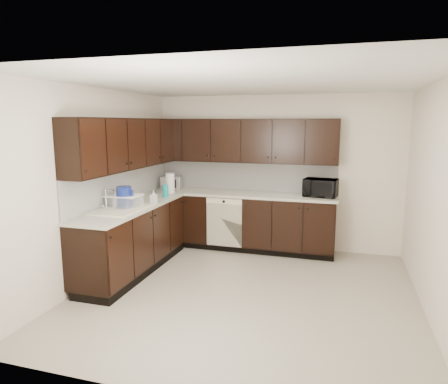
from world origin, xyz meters
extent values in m
plane|color=#ACA28E|center=(0.00, 0.00, 0.00)|extent=(4.00, 4.00, 0.00)
plane|color=white|center=(0.00, 0.00, 2.50)|extent=(4.00, 4.00, 0.00)
cube|color=beige|center=(0.00, 2.00, 1.25)|extent=(4.00, 0.02, 2.50)
cube|color=beige|center=(-2.00, 0.00, 1.25)|extent=(0.02, 4.00, 2.50)
cube|color=beige|center=(2.00, 0.00, 1.25)|extent=(0.02, 4.00, 2.50)
cube|color=beige|center=(0.00, -2.00, 1.25)|extent=(4.00, 0.02, 2.50)
cube|color=black|center=(-0.50, 1.70, 0.45)|extent=(3.00, 0.60, 0.90)
cube|color=black|center=(-1.70, 0.30, 0.45)|extent=(0.60, 2.20, 0.90)
cube|color=black|center=(-0.50, 1.73, 0.05)|extent=(3.00, 0.54, 0.10)
cube|color=black|center=(-1.67, 0.30, 0.05)|extent=(0.54, 2.20, 0.10)
cube|color=beige|center=(-0.50, 1.70, 0.92)|extent=(3.03, 0.63, 0.04)
cube|color=beige|center=(-1.70, 0.30, 0.92)|extent=(0.63, 2.23, 0.04)
cube|color=silver|center=(-0.50, 1.99, 1.18)|extent=(3.00, 0.02, 0.48)
cube|color=silver|center=(-1.99, 0.60, 1.18)|extent=(0.02, 2.80, 0.48)
cube|color=black|center=(-0.50, 1.83, 1.77)|extent=(3.00, 0.33, 0.70)
cube|color=black|center=(-1.83, 0.43, 1.77)|extent=(0.33, 2.47, 0.70)
cube|color=beige|center=(-0.70, 1.41, 0.50)|extent=(0.58, 0.02, 0.78)
cube|color=beige|center=(-0.70, 1.40, 0.84)|extent=(0.58, 0.03, 0.08)
cylinder|color=black|center=(-0.70, 1.39, 0.84)|extent=(0.04, 0.02, 0.04)
cube|color=beige|center=(-1.68, 0.00, 0.95)|extent=(0.54, 0.82, 0.03)
cube|color=beige|center=(-1.68, -0.20, 0.86)|extent=(0.42, 0.34, 0.16)
cube|color=beige|center=(-1.68, 0.20, 0.86)|extent=(0.42, 0.34, 0.16)
cylinder|color=silver|center=(-1.90, 0.00, 1.07)|extent=(0.03, 0.03, 0.26)
cylinder|color=silver|center=(-1.85, 0.00, 1.19)|extent=(0.14, 0.02, 0.02)
cylinder|color=#B2B2B7|center=(-1.68, -0.20, 0.89)|extent=(0.20, 0.20, 0.10)
imported|color=black|center=(0.75, 1.70, 1.08)|extent=(0.54, 0.40, 0.27)
imported|color=gray|center=(-1.48, 0.53, 1.03)|extent=(0.08, 0.09, 0.18)
imported|color=gray|center=(-1.80, 0.07, 1.05)|extent=(0.11, 0.11, 0.23)
cube|color=#B3B3B5|center=(-1.75, 1.76, 1.05)|extent=(0.39, 0.32, 0.21)
cube|color=white|center=(-1.72, 0.13, 1.02)|extent=(0.49, 0.42, 0.16)
cylinder|color=navy|center=(-1.68, 0.08, 1.09)|extent=(0.23, 0.23, 0.29)
cylinder|color=#0D9195|center=(-1.50, 0.98, 1.03)|extent=(0.10, 0.10, 0.19)
cylinder|color=white|center=(-1.59, 1.35, 1.10)|extent=(0.17, 0.17, 0.32)
camera|label=1|loc=(1.05, -4.48, 2.06)|focal=32.00mm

